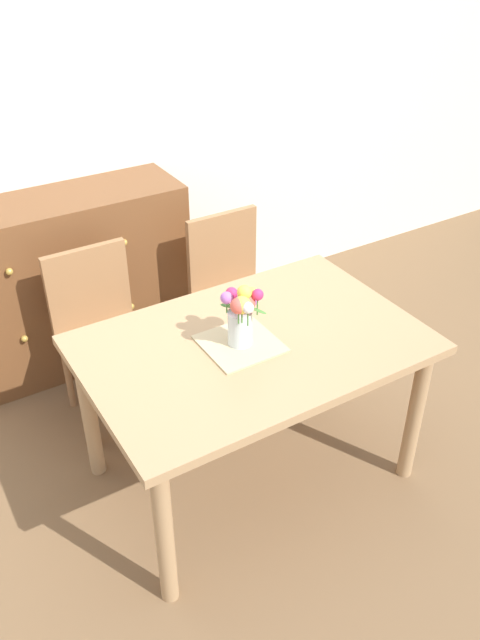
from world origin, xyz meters
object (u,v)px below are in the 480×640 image
at_px(dining_table, 252,361).
at_px(dresser, 62,284).
at_px(chair_left, 100,325).
at_px(chair_right, 233,284).
at_px(flower_vase, 242,311).

xyz_separation_m(dining_table, dresser, (-0.41, 1.33, -0.17)).
bearing_deg(chair_left, chair_right, -180.00).
bearing_deg(dresser, dining_table, -72.90).
relative_size(chair_left, chair_right, 1.00).
height_order(chair_left, flower_vase, flower_vase).
bearing_deg(flower_vase, chair_right, 61.71).
bearing_deg(dining_table, chair_right, 64.54).
distance_m(dresser, flower_vase, 1.44).
xyz_separation_m(dresser, flower_vase, (0.36, -1.33, 0.43)).
bearing_deg(chair_right, chair_left, 0.00).
distance_m(chair_left, chair_right, 0.77).
bearing_deg(dining_table, chair_left, 115.46).
distance_m(chair_right, dresser, 0.95).
bearing_deg(dresser, chair_left, -87.39).
bearing_deg(flower_vase, chair_left, 112.47).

